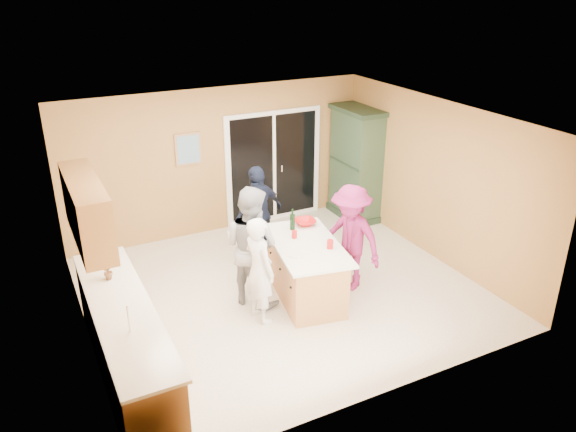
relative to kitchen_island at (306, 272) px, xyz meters
name	(u,v)px	position (x,y,z in m)	size (l,w,h in m)	color
floor	(282,291)	(-0.24, 0.30, -0.41)	(5.50, 5.50, 0.00)	white
ceiling	(281,119)	(-0.24, 0.30, 2.19)	(5.50, 5.00, 0.10)	white
wall_back	(219,161)	(-0.24, 2.80, 0.89)	(5.50, 0.10, 2.60)	#EDA861
wall_front	(388,295)	(-0.24, -2.20, 0.89)	(5.50, 0.10, 2.60)	#EDA861
wall_left	(76,251)	(-2.99, 0.30, 0.89)	(0.10, 5.00, 2.60)	#EDA861
wall_right	(435,180)	(2.51, 0.30, 0.89)	(0.10, 5.00, 2.60)	#EDA861
left_cabinet_run	(128,350)	(-2.68, -0.74, 0.05)	(0.65, 3.05, 1.24)	#CD854F
upper_cabinets	(87,210)	(-2.81, 0.10, 1.47)	(0.35, 1.60, 0.75)	#CD854F
sliding_door	(274,167)	(0.81, 2.77, 0.64)	(1.90, 0.07, 2.10)	white
framed_picture	(188,149)	(-0.79, 2.78, 1.19)	(0.46, 0.04, 0.56)	#AB7C55
kitchen_island	(306,272)	(0.00, 0.00, 0.00)	(1.18, 1.79, 0.87)	#CD854F
green_hutch	(356,165)	(2.25, 2.20, 0.62)	(0.61, 1.15, 2.12)	#213625
woman_white	(259,270)	(-0.82, -0.20, 0.35)	(0.55, 0.36, 1.51)	silver
woman_grey	(251,246)	(-0.73, 0.27, 0.47)	(0.85, 0.66, 1.75)	#9B9C9E
woman_navy	(259,214)	(-0.12, 1.39, 0.40)	(0.94, 0.39, 1.61)	#172033
woman_magenta	(350,238)	(0.72, -0.02, 0.40)	(1.04, 0.60, 1.62)	#8F1F65
serving_bowl	(305,222)	(0.29, 0.58, 0.50)	(0.32, 0.32, 0.08)	red
tulip_vase	(107,267)	(-2.69, 0.10, 0.70)	(0.18, 0.12, 0.33)	red
tumbler_near	(294,234)	(-0.07, 0.24, 0.52)	(0.08, 0.08, 0.11)	red
tumbler_far	(330,244)	(0.22, -0.27, 0.52)	(0.09, 0.09, 0.13)	red
wine_bottle	(292,222)	(0.04, 0.51, 0.59)	(0.07, 0.07, 0.32)	black
white_plate	(296,255)	(-0.30, -0.26, 0.47)	(0.19, 0.19, 0.01)	silver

